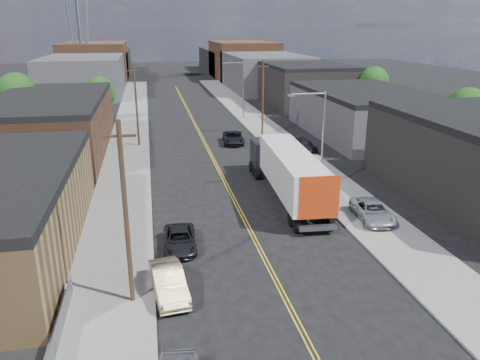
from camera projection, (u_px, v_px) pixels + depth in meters
name	position (u px, v px, depth m)	size (l,w,h in m)	color
ground	(193.00, 121.00, 73.39)	(260.00, 260.00, 0.00)	black
centerline	(205.00, 143.00, 59.41)	(0.32, 120.00, 0.01)	gold
sidewalk_left	(129.00, 146.00, 57.66)	(5.00, 140.00, 0.15)	slate
sidewalk_right	(277.00, 139.00, 61.12)	(5.00, 140.00, 0.15)	slate
warehouse_brown	(51.00, 125.00, 54.17)	(12.00, 26.00, 6.60)	#553422
industrial_right_b	(365.00, 112.00, 63.38)	(14.00, 24.00, 6.10)	#3B3B3E
industrial_right_c	(304.00, 84.00, 87.37)	(14.00, 22.00, 7.60)	black
skyline_left_a	(85.00, 75.00, 101.11)	(16.00, 30.00, 8.00)	#3B3B3E
skyline_right_a	(264.00, 72.00, 108.38)	(16.00, 30.00, 8.00)	#3B3B3E
skyline_left_b	(95.00, 62.00, 124.09)	(16.00, 26.00, 10.00)	#553422
skyline_right_b	(243.00, 60.00, 131.36)	(16.00, 26.00, 10.00)	#553422
skyline_left_c	(102.00, 62.00, 143.20)	(16.00, 40.00, 7.00)	black
skyline_right_c	(231.00, 61.00, 150.46)	(16.00, 40.00, 7.00)	black
streetlight_near	(319.00, 134.00, 40.48)	(3.39, 0.25, 9.00)	gray
streetlight_far	(241.00, 85.00, 73.09)	(3.39, 0.25, 9.00)	gray
utility_pole_left_near	(126.00, 214.00, 23.70)	(1.60, 0.26, 10.00)	black
utility_pole_left_far	(136.00, 105.00, 56.31)	(1.60, 0.26, 10.00)	black
utility_pole_right	(263.00, 98.00, 62.08)	(1.60, 0.26, 10.00)	black
tree_left_mid	(18.00, 94.00, 62.66)	(5.10, 5.04, 8.37)	black
tree_left_far	(100.00, 92.00, 71.28)	(4.35, 4.20, 6.97)	black
tree_right_near	(467.00, 109.00, 54.96)	(4.60, 4.48, 7.44)	black
tree_right_far	(374.00, 83.00, 77.22)	(4.85, 4.76, 7.91)	black
semi_truck	(285.00, 168.00, 40.32)	(3.63, 17.11, 4.45)	silver
car_left_b	(168.00, 282.00, 25.79)	(1.65, 4.74, 1.56)	#9E8867
car_left_c	(180.00, 239.00, 31.24)	(2.14, 4.63, 1.29)	black
car_right_lot_a	(372.00, 211.00, 35.51)	(2.32, 5.04, 1.40)	#AEB1B3
car_right_lot_b	(301.00, 163.00, 47.89)	(1.94, 4.76, 1.38)	white
car_right_lot_c	(304.00, 144.00, 55.22)	(1.75, 4.34, 1.48)	black
car_ahead_truck	(233.00, 138.00, 59.10)	(2.47, 5.35, 1.49)	black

